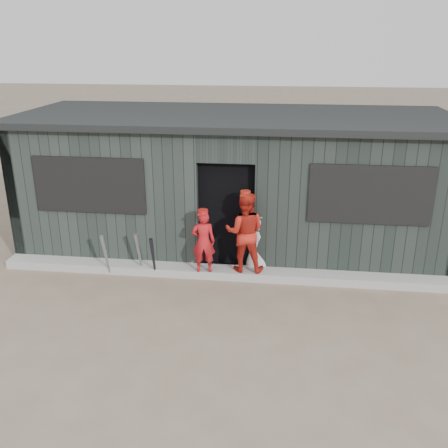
# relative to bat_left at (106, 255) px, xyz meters

# --- Properties ---
(ground) EXTENTS (80.00, 80.00, 0.00)m
(ground) POSITION_rel_bat_left_xyz_m (2.05, -1.57, -0.41)
(ground) COLOR #6C5C4B
(ground) RESTS_ON ground
(curb) EXTENTS (8.00, 0.36, 0.15)m
(curb) POSITION_rel_bat_left_xyz_m (2.05, 0.25, -0.34)
(curb) COLOR #9A9995
(curb) RESTS_ON ground
(bat_left) EXTENTS (0.10, 0.27, 0.82)m
(bat_left) POSITION_rel_bat_left_xyz_m (0.00, 0.00, 0.00)
(bat_left) COLOR gray
(bat_left) RESTS_ON ground
(bat_mid) EXTENTS (0.13, 0.24, 0.81)m
(bat_mid) POSITION_rel_bat_left_xyz_m (0.55, 0.16, -0.01)
(bat_mid) COLOR gray
(bat_mid) RESTS_ON ground
(bat_right) EXTENTS (0.09, 0.22, 0.78)m
(bat_right) POSITION_rel_bat_left_xyz_m (0.84, 0.04, -0.02)
(bat_right) COLOR black
(bat_right) RESTS_ON ground
(player_red_left) EXTENTS (0.44, 0.32, 1.11)m
(player_red_left) POSITION_rel_bat_left_xyz_m (1.71, 0.12, 0.29)
(player_red_left) COLOR #B3161B
(player_red_left) RESTS_ON curb
(player_red_right) EXTENTS (0.69, 0.54, 1.41)m
(player_red_right) POSITION_rel_bat_left_xyz_m (2.41, 0.28, 0.45)
(player_red_right) COLOR red
(player_red_right) RESTS_ON curb
(player_grey_back) EXTENTS (0.57, 0.40, 1.10)m
(player_grey_back) POSITION_rel_bat_left_xyz_m (2.62, 0.55, 0.14)
(player_grey_back) COLOR silver
(player_grey_back) RESTS_ON ground
(dugout) EXTENTS (8.30, 3.30, 2.62)m
(dugout) POSITION_rel_bat_left_xyz_m (2.05, 1.94, 0.88)
(dugout) COLOR black
(dugout) RESTS_ON ground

